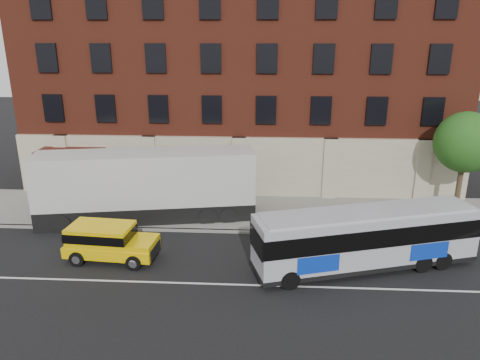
# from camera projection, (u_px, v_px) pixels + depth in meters

# --- Properties ---
(ground) EXTENTS (120.00, 120.00, 0.00)m
(ground) POSITION_uv_depth(u_px,v_px,m) (223.00, 290.00, 19.67)
(ground) COLOR black
(ground) RESTS_ON ground
(sidewalk) EXTENTS (60.00, 6.00, 0.15)m
(sidewalk) POSITION_uv_depth(u_px,v_px,m) (236.00, 211.00, 28.19)
(sidewalk) COLOR gray
(sidewalk) RESTS_ON ground
(kerb) EXTENTS (60.00, 0.25, 0.15)m
(kerb) POSITION_uv_depth(u_px,v_px,m) (233.00, 231.00, 25.34)
(kerb) COLOR gray
(kerb) RESTS_ON ground
(lane_line) EXTENTS (60.00, 0.12, 0.01)m
(lane_line) POSITION_uv_depth(u_px,v_px,m) (224.00, 284.00, 20.14)
(lane_line) COLOR silver
(lane_line) RESTS_ON ground
(building) EXTENTS (30.00, 12.10, 15.00)m
(building) POSITION_uv_depth(u_px,v_px,m) (243.00, 77.00, 33.37)
(building) COLOR maroon
(building) RESTS_ON sidewalk
(sign_pole) EXTENTS (0.30, 0.20, 2.50)m
(sign_pole) POSITION_uv_depth(u_px,v_px,m) (83.00, 204.00, 25.51)
(sign_pole) COLOR gray
(sign_pole) RESTS_ON ground
(street_tree) EXTENTS (3.60, 3.60, 6.20)m
(street_tree) POSITION_uv_depth(u_px,v_px,m) (466.00, 145.00, 26.58)
(street_tree) COLOR #3C2C1E
(street_tree) RESTS_ON sidewalk
(city_bus) EXTENTS (10.86, 5.22, 2.92)m
(city_bus) POSITION_uv_depth(u_px,v_px,m) (366.00, 237.00, 21.10)
(city_bus) COLOR #A6A7B0
(city_bus) RESTS_ON ground
(yellow_suv) EXTENTS (4.74, 2.34, 1.78)m
(yellow_suv) POSITION_uv_depth(u_px,v_px,m) (107.00, 240.00, 22.12)
(yellow_suv) COLOR yellow
(yellow_suv) RESTS_ON ground
(shipping_container) EXTENTS (12.76, 4.68, 4.17)m
(shipping_container) POSITION_uv_depth(u_px,v_px,m) (147.00, 187.00, 26.44)
(shipping_container) COLOR black
(shipping_container) RESTS_ON ground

